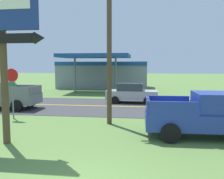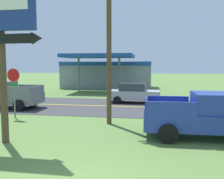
{
  "view_description": "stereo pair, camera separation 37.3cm",
  "coord_description": "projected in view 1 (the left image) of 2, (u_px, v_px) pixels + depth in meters",
  "views": [
    {
      "loc": [
        1.78,
        -5.14,
        3.12
      ],
      "look_at": [
        0.0,
        8.0,
        1.8
      ],
      "focal_mm": 38.99,
      "sensor_mm": 36.0,
      "label": 1
    },
    {
      "loc": [
        2.14,
        -5.09,
        3.12
      ],
      "look_at": [
        0.0,
        8.0,
        1.8
      ],
      "focal_mm": 38.99,
      "sensor_mm": 36.0,
      "label": 2
    }
  ],
  "objects": [
    {
      "name": "car_silver_near_lane",
      "position": [
        131.0,
        93.0,
        20.24
      ],
      "size": [
        4.2,
        2.0,
        1.64
      ],
      "color": "#A8AAAF",
      "rests_on": "ground"
    },
    {
      "name": "pickup_blue_parked_on_lawn",
      "position": [
        208.0,
        115.0,
        10.5
      ],
      "size": [
        5.24,
        2.33,
        1.96
      ],
      "color": "#233893",
      "rests_on": "ground"
    },
    {
      "name": "stop_sign",
      "position": [
        12.0,
        84.0,
        14.11
      ],
      "size": [
        0.8,
        0.08,
        2.95
      ],
      "color": "slate",
      "rests_on": "ground"
    },
    {
      "name": "pickup_grey_on_road",
      "position": [
        2.0,
        95.0,
        17.49
      ],
      "size": [
        5.2,
        2.24,
        1.96
      ],
      "color": "slate",
      "rests_on": "ground"
    },
    {
      "name": "road_centre_line",
      "position": [
        121.0,
        106.0,
        18.44
      ],
      "size": [
        126.0,
        0.2,
        0.01
      ],
      "primitive_type": "cube",
      "color": "gold",
      "rests_on": "road_asphalt"
    },
    {
      "name": "gas_station",
      "position": [
        103.0,
        74.0,
        33.75
      ],
      "size": [
        12.0,
        11.5,
        4.4
      ],
      "color": "gray",
      "rests_on": "ground"
    },
    {
      "name": "motel_sign",
      "position": [
        1.0,
        20.0,
        9.17
      ],
      "size": [
        3.35,
        0.54,
        6.94
      ],
      "color": "brown",
      "rests_on": "ground"
    },
    {
      "name": "road_asphalt",
      "position": [
        121.0,
        106.0,
        18.44
      ],
      "size": [
        140.0,
        8.0,
        0.02
      ],
      "primitive_type": "cube",
      "color": "#3D3D3F",
      "rests_on": "ground"
    },
    {
      "name": "utility_pole",
      "position": [
        109.0,
        28.0,
        12.54
      ],
      "size": [
        1.9,
        0.26,
        9.45
      ],
      "color": "brown",
      "rests_on": "ground"
    }
  ]
}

